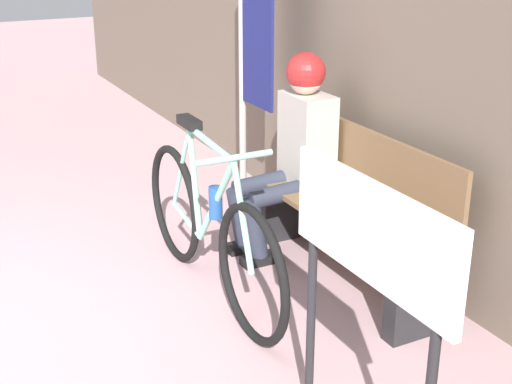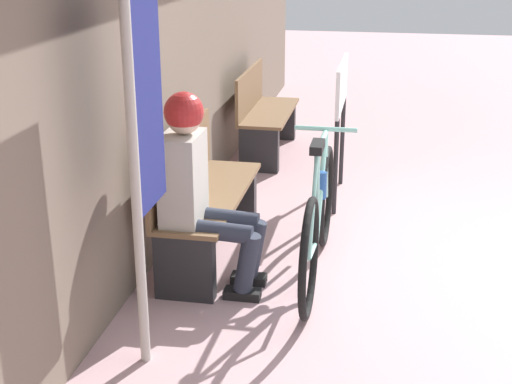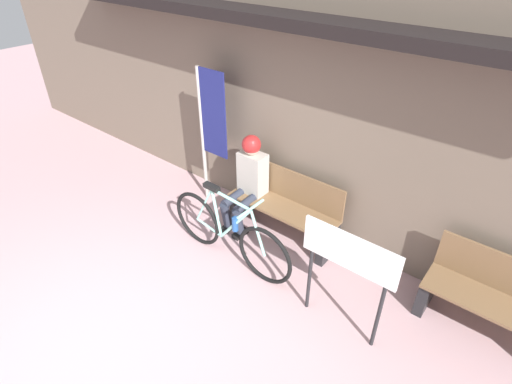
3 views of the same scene
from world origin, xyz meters
TOP-DOWN VIEW (x-y plane):
  - ground_plane at (0.00, 0.00)m, footprint 24.00×24.00m
  - storefront_wall at (0.00, 2.69)m, footprint 12.00×0.56m
  - park_bench_near at (0.33, 2.37)m, footprint 1.40×0.42m
  - bicycle at (0.13, 1.58)m, footprint 1.71×0.40m
  - person_seated at (-0.16, 2.27)m, footprint 0.34×0.60m
  - park_bench_far at (2.68, 2.37)m, footprint 1.22×0.42m
  - banner_pole at (-0.84, 2.34)m, footprint 0.45×0.05m
  - signboard at (1.56, 1.56)m, footprint 0.89×0.04m

SIDE VIEW (x-z plane):
  - ground_plane at x=0.00m, z-range 0.00..0.00m
  - park_bench_far at x=2.68m, z-range -0.05..0.78m
  - park_bench_near at x=0.33m, z-range -0.04..0.79m
  - bicycle at x=0.13m, z-range -0.09..0.85m
  - person_seated at x=-0.16m, z-range 0.09..1.30m
  - signboard at x=1.56m, z-range 0.28..1.40m
  - banner_pole at x=-0.84m, z-range 0.25..2.12m
  - storefront_wall at x=0.00m, z-range 0.06..3.26m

